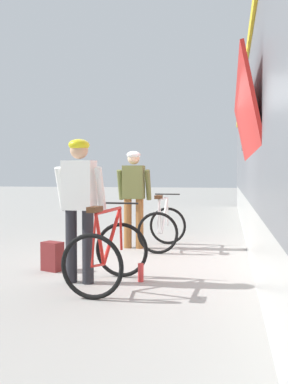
% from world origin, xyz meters
% --- Properties ---
extents(ground_plane, '(80.00, 80.00, 0.00)m').
position_xyz_m(ground_plane, '(0.00, 0.00, 0.00)').
color(ground_plane, '#A09E99').
extents(cyclist_near_in_olive, '(0.61, 0.31, 1.76)m').
position_xyz_m(cyclist_near_in_olive, '(-0.51, 0.94, 1.05)').
color(cyclist_near_in_olive, '#935B2D').
rests_on(cyclist_near_in_olive, ground).
extents(cyclist_far_in_white, '(0.62, 0.33, 1.76)m').
position_xyz_m(cyclist_far_in_white, '(-0.60, -1.59, 1.05)').
color(cyclist_far_in_white, '#232328').
rests_on(cyclist_far_in_white, ground).
extents(bicycle_near_white, '(0.73, 1.09, 0.99)m').
position_xyz_m(bicycle_near_white, '(0.02, 0.97, 0.40)').
color(bicycle_near_white, black).
rests_on(bicycle_near_white, ground).
extents(bicycle_far_red, '(0.77, 1.11, 0.99)m').
position_xyz_m(bicycle_far_red, '(-0.20, -1.72, 0.40)').
color(bicycle_far_red, black).
rests_on(bicycle_far_red, ground).
extents(backpack_on_platform, '(0.32, 0.27, 0.40)m').
position_xyz_m(backpack_on_platform, '(-1.21, -1.05, 0.20)').
color(backpack_on_platform, maroon).
rests_on(backpack_on_platform, ground).
extents(water_bottle_near_the_bikes, '(0.07, 0.07, 0.23)m').
position_xyz_m(water_bottle_near_the_bikes, '(0.12, -1.39, 0.11)').
color(water_bottle_near_the_bikes, red).
rests_on(water_bottle_near_the_bikes, ground).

